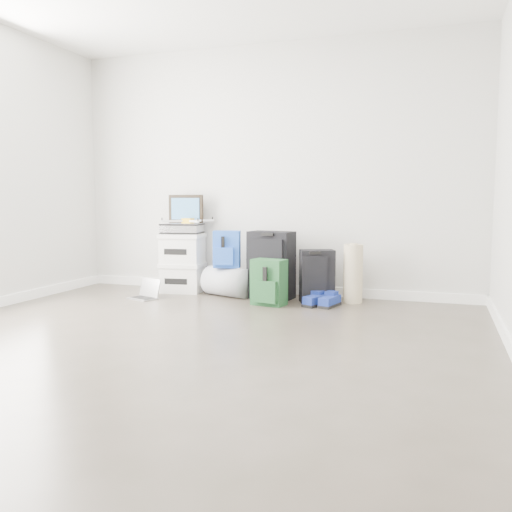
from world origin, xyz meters
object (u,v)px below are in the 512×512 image
(large_suitcase, at_px, (271,265))
(briefcase, at_px, (182,228))
(laptop, at_px, (146,294))
(carry_on, at_px, (317,276))
(duffel_bag, at_px, (228,282))
(boxes_stack, at_px, (183,263))

(large_suitcase, bearing_deg, briefcase, -175.78)
(laptop, bearing_deg, briefcase, 89.75)
(briefcase, height_order, carry_on, briefcase)
(briefcase, bearing_deg, duffel_bag, -17.75)
(briefcase, distance_m, duffel_bag, 0.81)
(boxes_stack, xyz_separation_m, carry_on, (1.56, -0.13, -0.06))
(boxes_stack, height_order, large_suitcase, large_suitcase)
(carry_on, relative_size, laptop, 1.56)
(duffel_bag, bearing_deg, briefcase, -170.15)
(briefcase, height_order, duffel_bag, briefcase)
(boxes_stack, relative_size, carry_on, 1.23)
(duffel_bag, height_order, carry_on, carry_on)
(boxes_stack, distance_m, briefcase, 0.38)
(carry_on, bearing_deg, briefcase, 153.24)
(duffel_bag, bearing_deg, carry_on, 18.20)
(laptop, bearing_deg, large_suitcase, 38.91)
(duffel_bag, xyz_separation_m, laptop, (-0.77, -0.40, -0.11))
(boxes_stack, bearing_deg, large_suitcase, -11.02)
(boxes_stack, height_order, briefcase, briefcase)
(carry_on, xyz_separation_m, laptop, (-1.74, -0.37, -0.22))
(large_suitcase, relative_size, laptop, 2.07)
(briefcase, relative_size, duffel_bag, 0.82)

